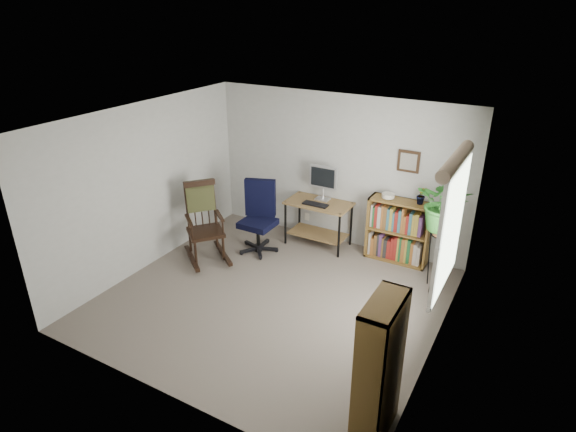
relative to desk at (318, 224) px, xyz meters
The scene contains 18 objects.
floor 1.75m from the desk, 84.07° to the right, with size 4.20×4.00×0.00m, color slate.
ceiling 2.66m from the desk, 84.07° to the right, with size 4.20×4.00×0.00m, color silver.
wall_back 0.90m from the desk, 59.52° to the left, with size 4.20×0.00×2.40m, color beige.
wall_front 3.80m from the desk, 87.27° to the right, with size 4.20×0.00×2.40m, color beige.
wall_left 2.70m from the desk, 138.53° to the right, with size 0.00×4.00×2.40m, color beige.
wall_right 2.96m from the desk, 36.75° to the right, with size 0.00×4.00×2.40m, color beige.
window 2.83m from the desk, 32.05° to the right, with size 0.12×1.20×1.50m, color white, non-canonical shape.
desk is the anchor object (origin of this frame).
monitor 0.66m from the desk, 90.00° to the left, with size 0.46×0.16×0.56m, color silver, non-canonical shape.
keyboard 0.40m from the desk, 90.00° to the right, with size 0.40×0.15×0.03m, color black.
office_chair 1.00m from the desk, 136.78° to the right, with size 0.62×0.62×1.14m, color black, non-canonical shape.
rocking_chair 1.81m from the desk, 135.45° to the right, with size 0.63×1.05×1.22m, color black, non-canonical shape.
low_bookshelf 1.28m from the desk, ahead, with size 0.93×0.31×0.98m, color brown, non-canonical shape.
tall_bookshelf 3.75m from the desk, 55.89° to the right, with size 0.27×0.62×1.42m, color brown, non-canonical shape.
plant_stand 2.02m from the desk, 11.69° to the right, with size 0.27×0.27×0.97m, color black, non-canonical shape.
spider_plant 2.38m from the desk, 11.69° to the right, with size 1.69×1.88×1.46m, color #2B6E26.
potted_plant_small 1.69m from the desk, ahead, with size 0.13×0.24×0.11m, color #2B6E26.
framed_picture 1.74m from the desk, 11.98° to the left, with size 0.32×0.04×0.32m, color black, non-canonical shape.
Camera 1 is at (2.83, -4.62, 3.65)m, focal length 30.00 mm.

